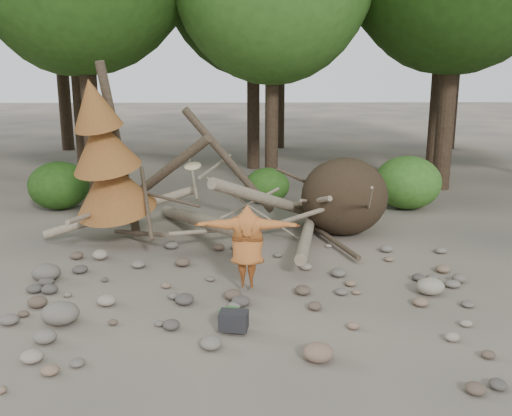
{
  "coord_description": "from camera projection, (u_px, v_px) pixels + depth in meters",
  "views": [
    {
      "loc": [
        0.0,
        -9.72,
        4.19
      ],
      "look_at": [
        0.29,
        1.5,
        1.4
      ],
      "focal_mm": 40.0,
      "sensor_mm": 36.0,
      "label": 1
    }
  ],
  "objects": [
    {
      "name": "boulder_mid_left",
      "position": [
        46.0,
        272.0,
        11.45
      ],
      "size": [
        0.57,
        0.52,
        0.34
      ],
      "primitive_type": "ellipsoid",
      "color": "#5B554D",
      "rests_on": "ground"
    },
    {
      "name": "boulder_front_left",
      "position": [
        60.0,
        313.0,
        9.51
      ],
      "size": [
        0.63,
        0.57,
        0.38
      ],
      "primitive_type": "ellipsoid",
      "color": "#655E54",
      "rests_on": "ground"
    },
    {
      "name": "dead_conifer",
      "position": [
        107.0,
        159.0,
        13.13
      ],
      "size": [
        2.06,
        2.16,
        4.35
      ],
      "color": "#4C3F30",
      "rests_on": "ground"
    },
    {
      "name": "bush_right",
      "position": [
        408.0,
        182.0,
        17.16
      ],
      "size": [
        2.0,
        2.0,
        1.6
      ],
      "primitive_type": "ellipsoid",
      "color": "#386E22",
      "rests_on": "ground"
    },
    {
      "name": "cloth_green",
      "position": [
        230.0,
        314.0,
        9.73
      ],
      "size": [
        0.41,
        0.34,
        0.15
      ],
      "primitive_type": "ellipsoid",
      "color": "#2A692A",
      "rests_on": "ground"
    },
    {
      "name": "boulder_front_right",
      "position": [
        318.0,
        352.0,
        8.31
      ],
      "size": [
        0.46,
        0.41,
        0.27
      ],
      "primitive_type": "ellipsoid",
      "color": "#775C4A",
      "rests_on": "ground"
    },
    {
      "name": "frisbee_thrower",
      "position": [
        247.0,
        246.0,
        10.77
      ],
      "size": [
        2.13,
        0.97,
        2.5
      ],
      "color": "#AD5C27",
      "rests_on": "ground"
    },
    {
      "name": "backpack",
      "position": [
        234.0,
        324.0,
        9.2
      ],
      "size": [
        0.5,
        0.37,
        0.3
      ],
      "primitive_type": "cube",
      "rotation": [
        0.0,
        0.0,
        -0.16
      ],
      "color": "black",
      "rests_on": "ground"
    },
    {
      "name": "bush_mid",
      "position": [
        267.0,
        186.0,
        17.89
      ],
      "size": [
        1.4,
        1.4,
        1.12
      ],
      "primitive_type": "ellipsoid",
      "color": "#2D5D1A",
      "rests_on": "ground"
    },
    {
      "name": "bush_left",
      "position": [
        59.0,
        185.0,
        17.12
      ],
      "size": [
        1.8,
        1.8,
        1.44
      ],
      "primitive_type": "ellipsoid",
      "color": "#224913",
      "rests_on": "ground"
    },
    {
      "name": "cloth_orange",
      "position": [
        241.0,
        303.0,
        10.26
      ],
      "size": [
        0.29,
        0.23,
        0.1
      ],
      "primitive_type": "ellipsoid",
      "color": "#C46121",
      "rests_on": "ground"
    },
    {
      "name": "boulder_mid_right",
      "position": [
        430.0,
        286.0,
        10.76
      ],
      "size": [
        0.53,
        0.48,
        0.32
      ],
      "primitive_type": "ellipsoid",
      "color": "gray",
      "rests_on": "ground"
    },
    {
      "name": "deadfall_pile",
      "position": [
        322.0,
        199.0,
        14.37
      ],
      "size": [
        8.55,
        5.24,
        3.3
      ],
      "color": "#332619",
      "rests_on": "ground"
    },
    {
      "name": "ground",
      "position": [
        242.0,
        302.0,
        10.44
      ],
      "size": [
        120.0,
        120.0,
        0.0
      ],
      "primitive_type": "plane",
      "color": "#514C44",
      "rests_on": "ground"
    }
  ]
}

